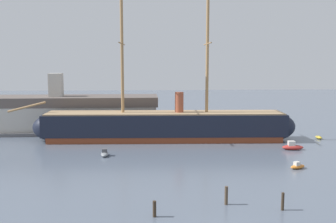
# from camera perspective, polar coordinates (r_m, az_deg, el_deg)

# --- Properties ---
(tall_ship) EXTENTS (65.44, 13.77, 31.47)m
(tall_ship) POSITION_cam_1_polar(r_m,az_deg,el_deg) (91.14, -0.45, -2.05)
(tall_ship) COLOR brown
(tall_ship) RESTS_ON ground
(motorboat_mid_right) EXTENTS (3.14, 2.21, 1.22)m
(motorboat_mid_right) POSITION_cam_1_polar(r_m,az_deg,el_deg) (71.83, 18.00, -7.43)
(motorboat_mid_right) COLOR orange
(motorboat_mid_right) RESTS_ON ground
(motorboat_alongside_bow) EXTENTS (1.49, 3.37, 1.40)m
(motorboat_alongside_bow) POSITION_cam_1_polar(r_m,az_deg,el_deg) (77.91, -9.04, -5.95)
(motorboat_alongside_bow) COLOR gray
(motorboat_alongside_bow) RESTS_ON ground
(motorboat_alongside_stern) EXTENTS (4.47, 2.16, 1.82)m
(motorboat_alongside_stern) POSITION_cam_1_polar(r_m,az_deg,el_deg) (86.05, 17.35, -4.82)
(motorboat_alongside_stern) COLOR #B22D28
(motorboat_alongside_stern) RESTS_ON ground
(motorboat_far_left) EXTENTS (3.07, 5.19, 2.04)m
(motorboat_far_left) POSITION_cam_1_polar(r_m,az_deg,el_deg) (97.21, -14.88, -3.29)
(motorboat_far_left) COLOR silver
(motorboat_far_left) RESTS_ON ground
(dinghy_far_right) EXTENTS (1.13, 2.60, 0.61)m
(dinghy_far_right) POSITION_cam_1_polar(r_m,az_deg,el_deg) (100.10, 20.70, -3.46)
(dinghy_far_right) COLOR gold
(dinghy_far_right) RESTS_ON ground
(motorboat_distant_centre) EXTENTS (1.71, 3.17, 1.27)m
(motorboat_distant_centre) POSITION_cam_1_polar(r_m,az_deg,el_deg) (106.09, 2.56, -2.31)
(motorboat_distant_centre) COLOR orange
(motorboat_distant_centre) RESTS_ON ground
(mooring_piling_nearest) EXTENTS (0.43, 0.43, 1.94)m
(mooring_piling_nearest) POSITION_cam_1_polar(r_m,az_deg,el_deg) (48.34, -1.94, -13.72)
(mooring_piling_nearest) COLOR #382B1E
(mooring_piling_nearest) RESTS_ON ground
(mooring_piling_left_pair) EXTENTS (0.37, 0.37, 2.22)m
(mooring_piling_left_pair) POSITION_cam_1_polar(r_m,az_deg,el_deg) (52.19, 16.05, -12.23)
(mooring_piling_left_pair) COLOR #382B1E
(mooring_piling_left_pair) RESTS_ON ground
(mooring_piling_right_pair) EXTENTS (0.43, 0.43, 2.39)m
(mooring_piling_right_pair) POSITION_cam_1_polar(r_m,az_deg,el_deg) (52.53, 8.31, -11.78)
(mooring_piling_right_pair) COLOR #4C3D2D
(mooring_piling_right_pair) RESTS_ON ground
(dockside_warehouse_left) EXTENTS (49.43, 12.80, 14.95)m
(dockside_warehouse_left) POSITION_cam_1_polar(r_m,az_deg,el_deg) (104.61, -14.20, -0.36)
(dockside_warehouse_left) COLOR #565659
(dockside_warehouse_left) RESTS_ON ground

